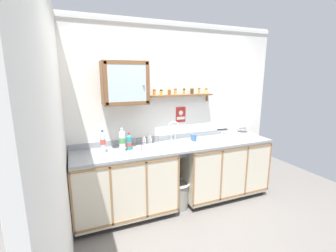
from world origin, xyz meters
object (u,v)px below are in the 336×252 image
object	(u,v)px
bottle_opaque_white_1	(122,141)
trash_bin	(178,194)
hot_plate_stove	(238,135)
saucepan	(232,130)
sink	(178,145)
warning_sign	(181,115)
bottle_detergent_teal_2	(129,142)
mug	(193,137)
wall_cabinet	(125,83)
dish_rack	(150,145)
bottle_water_clear_0	(103,142)

from	to	relation	value
bottle_opaque_white_1	trash_bin	size ratio (longest dim) A/B	0.80
hot_plate_stove	saucepan	world-z (taller)	saucepan
sink	warning_sign	distance (m)	0.50
hot_plate_stove	trash_bin	size ratio (longest dim) A/B	1.09
bottle_detergent_teal_2	mug	size ratio (longest dim) A/B	1.76
sink	wall_cabinet	world-z (taller)	wall_cabinet
bottle_detergent_teal_2	mug	distance (m)	0.99
bottle_opaque_white_1	dish_rack	xyz separation A→B (m)	(0.37, 0.03, -0.12)
mug	warning_sign	xyz separation A→B (m)	(-0.12, 0.19, 0.32)
wall_cabinet	trash_bin	world-z (taller)	wall_cabinet
bottle_opaque_white_1	warning_sign	xyz separation A→B (m)	(0.97, 0.31, 0.22)
sink	dish_rack	size ratio (longest dim) A/B	1.43
bottle_opaque_white_1	bottle_water_clear_0	bearing A→B (deg)	163.83
sink	mug	xyz separation A→B (m)	(0.29, 0.06, 0.07)
sink	warning_sign	bearing A→B (deg)	57.09
mug	warning_sign	distance (m)	0.40
saucepan	wall_cabinet	bearing A→B (deg)	175.62
bottle_water_clear_0	bottle_opaque_white_1	bearing A→B (deg)	-16.17
sink	warning_sign	xyz separation A→B (m)	(0.17, 0.26, 0.39)
saucepan	bottle_water_clear_0	bearing A→B (deg)	179.05
hot_plate_stove	wall_cabinet	distance (m)	1.93
bottle_detergent_teal_2	dish_rack	world-z (taller)	bottle_detergent_teal_2
sink	bottle_water_clear_0	distance (m)	1.05
bottle_opaque_white_1	hot_plate_stove	bearing A→B (deg)	0.36
bottle_water_clear_0	dish_rack	distance (m)	0.62
trash_bin	wall_cabinet	bearing A→B (deg)	162.90
saucepan	bottle_water_clear_0	size ratio (longest dim) A/B	1.19
saucepan	warning_sign	xyz separation A→B (m)	(-0.76, 0.27, 0.24)
bottle_water_clear_0	bottle_opaque_white_1	world-z (taller)	bottle_opaque_white_1
trash_bin	dish_rack	bearing A→B (deg)	168.13
hot_plate_stove	saucepan	distance (m)	0.14
hot_plate_stove	bottle_water_clear_0	size ratio (longest dim) A/B	1.46
dish_rack	wall_cabinet	world-z (taller)	wall_cabinet
sink	mug	bearing A→B (deg)	11.91
mug	warning_sign	world-z (taller)	warning_sign
bottle_detergent_teal_2	dish_rack	distance (m)	0.28
warning_sign	bottle_water_clear_0	bearing A→B (deg)	-168.72
bottle_opaque_white_1	mug	bearing A→B (deg)	5.87
sink	dish_rack	distance (m)	0.43
bottle_water_clear_0	warning_sign	distance (m)	1.25
bottle_water_clear_0	bottle_detergent_teal_2	xyz separation A→B (m)	(0.34, 0.00, -0.04)
sink	warning_sign	size ratio (longest dim) A/B	2.11
mug	hot_plate_stove	bearing A→B (deg)	-7.72
warning_sign	trash_bin	distance (m)	1.18
dish_rack	warning_sign	bearing A→B (deg)	24.62
sink	mug	world-z (taller)	sink
mug	wall_cabinet	size ratio (longest dim) A/B	0.22
saucepan	bottle_detergent_teal_2	xyz separation A→B (m)	(-1.62, 0.03, -0.03)
wall_cabinet	warning_sign	xyz separation A→B (m)	(0.87, 0.15, -0.50)
bottle_opaque_white_1	mug	distance (m)	1.10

